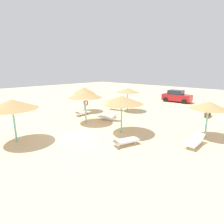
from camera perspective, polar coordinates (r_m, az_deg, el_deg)
name	(u,v)px	position (r m, az deg, el deg)	size (l,w,h in m)	color
ground_plane	(84,135)	(13.32, -8.97, -7.23)	(80.00, 80.00, 0.00)	beige
parasol_0	(128,90)	(20.24, 4.98, 6.91)	(2.68, 2.68, 2.63)	#6BC6BC
parasol_1	(209,105)	(13.78, 28.44, 1.87)	(2.41, 2.41, 2.57)	#6BC6BC
parasol_2	(122,100)	(12.96, 3.09, 3.90)	(3.15, 3.15, 2.82)	#6BC6BC
parasol_3	(84,91)	(20.20, -8.87, 6.77)	(2.52, 2.52, 2.74)	#6BC6BC
parasol_4	(12,104)	(12.88, -29.25, 2.17)	(3.13, 3.13, 2.84)	#6BC6BC
parasol_5	(85,94)	(15.71, -8.58, 5.78)	(2.96, 2.96, 2.96)	#6BC6BC
lounger_0	(116,107)	(20.93, 1.41, 1.48)	(1.98, 1.15, 0.75)	white
lounger_1	(195,141)	(12.46, 24.88, -8.35)	(0.65, 1.92, 0.61)	white
lounger_2	(124,141)	(11.38, 3.78, -9.04)	(1.26, 1.99, 0.74)	white
lounger_3	(82,112)	(18.87, -9.58, -0.07)	(0.67, 1.91, 0.67)	white
lounger_5	(109,117)	(16.77, -0.96, -1.54)	(1.97, 1.21, 0.79)	white
bench_0	(121,101)	(24.87, 3.04, 3.45)	(1.55, 0.66, 0.49)	brown
bench_1	(208,113)	(20.36, 28.20, -0.41)	(0.50, 1.52, 0.49)	brown
parked_car	(177,96)	(27.78, 19.87, 4.72)	(4.12, 2.23, 1.72)	#B21E23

